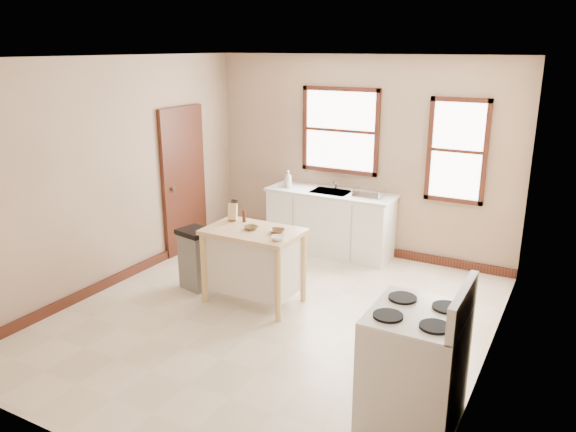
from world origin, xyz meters
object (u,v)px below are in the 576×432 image
Objects in this scene: knife_block at (233,212)px; dish_rack at (369,193)px; soap_bottle_b at (288,180)px; trash_bin at (196,259)px; kitchen_island at (254,266)px; gas_stove at (415,352)px; bowl_b at (277,231)px; soap_bottle_a at (289,179)px; pepper_grinder at (244,216)px; bowl_c at (278,238)px; bowl_a at (251,228)px.

dish_rack is at bearing 35.77° from knife_block.
soap_bottle_b is 0.23× the size of trash_bin.
gas_stove reaches higher than kitchen_island.
trash_bin is at bearing -107.50° from soap_bottle_b.
bowl_b is at bearing 146.85° from gas_stove.
soap_bottle_a is at bearing -64.71° from soap_bottle_b.
kitchen_island is 5.48× the size of knife_block.
pepper_grinder is 2.94m from gas_stove.
soap_bottle_a is 1.99m from trash_bin.
soap_bottle_a is 1.71× the size of bowl_c.
dish_rack is 0.33× the size of gas_stove.
soap_bottle_a is at bearing 72.25° from knife_block.
gas_stove reaches higher than knife_block.
dish_rack reaches higher than kitchen_island.
pepper_grinder is at bearing -121.95° from dish_rack.
gas_stove is at bearing -67.29° from dish_rack.
soap_bottle_b is 1.26m from dish_rack.
gas_stove is at bearing -28.57° from bowl_a.
soap_bottle_b is 0.89× the size of knife_block.
pepper_grinder reaches higher than dish_rack.
kitchen_island is (0.55, -1.85, -0.60)m from soap_bottle_a.
bowl_a is (-0.69, -1.94, -0.06)m from dish_rack.
bowl_c is at bearing -22.75° from kitchen_island.
soap_bottle_a is 1.68m from pepper_grinder.
pepper_grinder is (0.30, -1.65, -0.07)m from soap_bottle_a.
bowl_a is at bearing -113.72° from dish_rack.
dish_rack is 1.96m from pepper_grinder.
soap_bottle_b reaches higher than trash_bin.
soap_bottle_a is 1.22m from dish_rack.
kitchen_island is at bearing 11.94° from trash_bin.
kitchen_island is 6.39× the size of bowl_b.
bowl_a is (0.57, -1.93, -0.09)m from soap_bottle_b.
soap_bottle_b is 1.12× the size of bowl_a.
trash_bin is 0.62× the size of gas_stove.
bowl_c is at bearing -46.53° from knife_block.
pepper_grinder is 0.31m from bowl_a.
gas_stove is (1.98, -1.29, -0.30)m from bowl_b.
kitchen_island is 0.84m from trash_bin.
pepper_grinder is at bearing -88.84° from soap_bottle_b.
bowl_c is at bearing -20.68° from bowl_a.
dish_rack is at bearing 63.99° from trash_bin.
knife_block is at bearing -125.54° from dish_rack.
kitchen_island is 0.66m from bowl_c.
soap_bottle_b is at bearing 116.06° from bowl_c.
dish_rack is 0.37× the size of kitchen_island.
dish_rack is 2.10m from kitchen_island.
bowl_a is (0.52, -1.86, -0.13)m from soap_bottle_a.
gas_stove is at bearing -51.18° from knife_block.
soap_bottle_b reaches higher than kitchen_island.
knife_block is at bearing -93.82° from soap_bottle_b.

